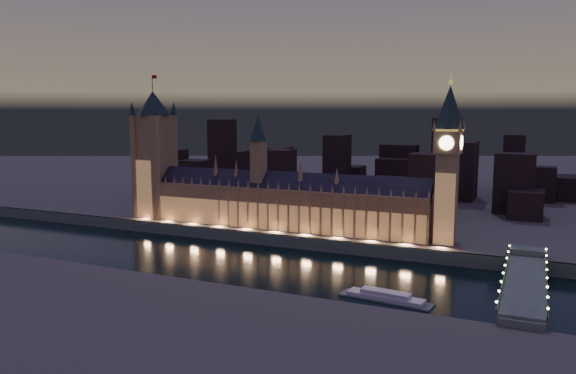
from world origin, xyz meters
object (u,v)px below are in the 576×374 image
at_px(victoria_tower, 154,148).
at_px(westminster_bridge, 525,286).
at_px(palace_of_westminster, 283,202).
at_px(river_boat, 385,297).
at_px(elizabeth_tower, 448,151).

height_order(victoria_tower, westminster_bridge, victoria_tower).
distance_m(victoria_tower, westminster_bridge, 278.93).
height_order(palace_of_westminster, river_boat, palace_of_westminster).
height_order(westminster_bridge, river_boat, westminster_bridge).
distance_m(palace_of_westminster, victoria_tower, 113.76).
height_order(palace_of_westminster, elizabeth_tower, elizabeth_tower).
bearing_deg(elizabeth_tower, river_boat, -97.45).
bearing_deg(river_boat, palace_of_westminster, 135.56).
xyz_separation_m(victoria_tower, elizabeth_tower, (218.00, 0.01, 4.05)).
bearing_deg(victoria_tower, westminster_bridge, -13.83).
height_order(victoria_tower, elizabeth_tower, victoria_tower).
xyz_separation_m(elizabeth_tower, westminster_bridge, (47.51, -65.36, -59.14)).
bearing_deg(westminster_bridge, river_boat, -153.35).
bearing_deg(elizabeth_tower, victoria_tower, -180.00).
xyz_separation_m(victoria_tower, westminster_bridge, (265.51, -65.36, -55.09)).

